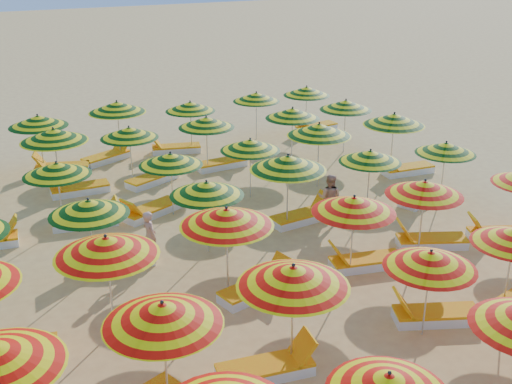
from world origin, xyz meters
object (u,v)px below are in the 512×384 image
umbrella_43 (38,121)px  umbrella_47 (307,91)px  umbrella_20 (227,217)px  umbrella_32 (171,159)px  lounger_17 (115,261)px  umbrella_39 (206,122)px  umbrella_46 (256,97)px  lounger_16 (501,234)px  umbrella_19 (106,246)px  umbrella_33 (250,145)px  umbrella_22 (425,188)px  umbrella_26 (207,189)px  umbrella_13 (163,314)px  umbrella_44 (117,107)px  umbrella_34 (319,130)px  lounger_22 (150,210)px  umbrella_37 (54,135)px  umbrella_45 (190,106)px  umbrella_25 (89,207)px  lounger_14 (364,262)px  lounger_24 (79,189)px  lounger_19 (420,197)px  lounger_23 (406,169)px  lounger_25 (153,178)px  umbrella_38 (129,133)px  umbrella_41 (346,105)px  lounger_26 (222,163)px  umbrella_29 (446,148)px  lounger_29 (107,157)px  lounger_21 (87,220)px  umbrella_21 (354,205)px  lounger_18 (303,216)px  umbrella_40 (293,113)px  lounger_9 (434,315)px  umbrella_31 (57,169)px  umbrella_28 (370,156)px  beachgoer_a (150,237)px  umbrella_14 (293,276)px  lounger_30 (175,148)px  lounger_15 (430,241)px  lounger_8 (268,368)px  beachgoer_b (329,198)px  lounger_13 (258,288)px

umbrella_43 → umbrella_47: 9.96m
umbrella_20 → umbrella_32: 4.65m
lounger_17 → umbrella_39: bearing=-124.1°
lounger_17 → umbrella_46: bearing=-127.5°
umbrella_32 → lounger_16: bearing=-35.9°
umbrella_19 → umbrella_33: 7.40m
umbrella_22 → umbrella_26: umbrella_22 is taller
umbrella_13 → umbrella_44: size_ratio=0.97×
umbrella_34 → lounger_22: umbrella_34 is taller
umbrella_37 → umbrella_45: bearing=23.8°
umbrella_25 → umbrella_37: size_ratio=0.94×
lounger_22 → umbrella_22: bearing=112.0°
lounger_14 → lounger_24: same height
umbrella_19 → umbrella_25: (0.16, 2.44, -0.18)m
umbrella_39 → lounger_19: bearing=-47.1°
lounger_23 → lounger_25: size_ratio=0.97×
umbrella_22 → lounger_16: umbrella_22 is taller
umbrella_22 → umbrella_13: bearing=-159.9°
umbrella_38 → lounger_14: size_ratio=1.04×
umbrella_43 → lounger_14: umbrella_43 is taller
umbrella_41 → umbrella_46: size_ratio=1.07×
lounger_24 → lounger_26: size_ratio=0.98×
umbrella_29 → lounger_29: (-8.00, 7.69, -1.45)m
lounger_21 → lounger_29: 5.32m
lounger_16 → lounger_25: size_ratio=1.00×
umbrella_21 → lounger_18: bearing=81.3°
umbrella_22 → umbrella_40: umbrella_22 is taller
umbrella_19 → lounger_9: (5.89, -2.43, -1.70)m
umbrella_47 → lounger_21: size_ratio=1.33×
umbrella_31 → umbrella_41: size_ratio=1.11×
lounger_9 → lounger_17: size_ratio=1.02×
umbrella_28 → beachgoer_a: size_ratio=1.54×
umbrella_14 → lounger_30: size_ratio=1.36×
umbrella_44 → umbrella_46: (5.23, -0.02, -0.18)m
lounger_9 → lounger_15: size_ratio=1.00×
umbrella_38 → umbrella_45: umbrella_38 is taller
umbrella_31 → lounger_30: (4.73, 4.77, -1.49)m
umbrella_40 → lounger_9: (-2.08, -9.89, -1.55)m
lounger_17 → lounger_9: bearing=142.1°
umbrella_37 → lounger_19: umbrella_37 is taller
lounger_16 → lounger_17: (-9.24, 2.79, 0.00)m
umbrella_43 → lounger_18: size_ratio=1.30×
umbrella_41 → umbrella_46: 3.48m
umbrella_28 → lounger_17: umbrella_28 is taller
lounger_15 → lounger_19: size_ratio=1.00×
lounger_8 → lounger_30: size_ratio=0.98×
beachgoer_b → umbrella_33: bearing=-20.1°
umbrella_19 → umbrella_29: umbrella_19 is taller
umbrella_28 → umbrella_31: size_ratio=0.89×
lounger_13 → lounger_29: (-0.87, 10.19, 0.00)m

